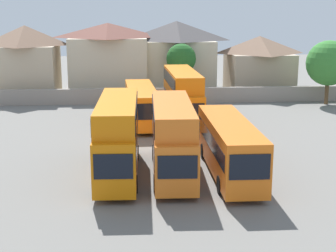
{
  "coord_description": "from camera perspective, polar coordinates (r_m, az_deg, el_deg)",
  "views": [
    {
      "loc": [
        -2.71,
        -31.48,
        10.61
      ],
      "look_at": [
        0.0,
        3.0,
        2.54
      ],
      "focal_mm": 53.3,
      "sensor_mm": 36.0,
      "label": 1
    }
  ],
  "objects": [
    {
      "name": "bus_3",
      "position": [
        32.91,
        7.01,
        -2.08
      ],
      "size": [
        2.72,
        11.76,
        3.55
      ],
      "rotation": [
        0.0,
        0.0,
        -1.58
      ],
      "color": "orange",
      "rests_on": "ground"
    },
    {
      "name": "bus_5",
      "position": [
        47.63,
        1.66,
        3.71
      ],
      "size": [
        2.83,
        11.53,
        5.0
      ],
      "rotation": [
        0.0,
        0.0,
        -1.55
      ],
      "color": "orange",
      "rests_on": "ground"
    },
    {
      "name": "house_terrace_far_right",
      "position": [
        66.33,
        10.35,
        6.99
      ],
      "size": [
        8.3,
        8.2,
        7.35
      ],
      "color": "tan",
      "rests_on": "ground"
    },
    {
      "name": "tree_behind_wall",
      "position": [
        60.11,
        1.52,
        7.64
      ],
      "size": [
        3.58,
        3.58,
        6.72
      ],
      "color": "brown",
      "rests_on": "ground"
    },
    {
      "name": "house_terrace_centre",
      "position": [
        64.6,
        -6.82,
        7.7
      ],
      "size": [
        10.05,
        8.05,
        9.03
      ],
      "color": "beige",
      "rests_on": "ground"
    },
    {
      "name": "bus_2",
      "position": [
        32.52,
        0.52,
        -0.97
      ],
      "size": [
        2.91,
        10.79,
        4.75
      ],
      "rotation": [
        0.0,
        0.0,
        -1.61
      ],
      "color": "orange",
      "rests_on": "ground"
    },
    {
      "name": "house_terrace_right",
      "position": [
        65.12,
        0.98,
        7.94
      ],
      "size": [
        9.96,
        7.16,
        9.24
      ],
      "color": "beige",
      "rests_on": "ground"
    },
    {
      "name": "ground",
      "position": [
        50.68,
        -1.33,
        1.05
      ],
      "size": [
        140.0,
        140.0,
        0.0
      ],
      "primitive_type": "plane",
      "color": "slate"
    },
    {
      "name": "tree_left_of_lot",
      "position": [
        59.78,
        17.91,
        6.85
      ],
      "size": [
        5.12,
        5.12,
        7.29
      ],
      "color": "brown",
      "rests_on": "ground"
    },
    {
      "name": "house_terrace_left",
      "position": [
        64.37,
        -15.88,
        7.18
      ],
      "size": [
        7.81,
        7.48,
        8.79
      ],
      "color": "#C6B293",
      "rests_on": "ground"
    },
    {
      "name": "depot_boundary_wall",
      "position": [
        57.89,
        -1.75,
        3.48
      ],
      "size": [
        56.0,
        0.5,
        1.8
      ],
      "primitive_type": "cube",
      "color": "gray",
      "rests_on": "ground"
    },
    {
      "name": "bus_1",
      "position": [
        32.39,
        -5.74,
        -0.86
      ],
      "size": [
        2.79,
        10.79,
        5.0
      ],
      "rotation": [
        0.0,
        0.0,
        -1.6
      ],
      "color": "orange",
      "rests_on": "ground"
    },
    {
      "name": "bus_4",
      "position": [
        47.69,
        -3.07,
        2.67
      ],
      "size": [
        3.07,
        11.78,
        3.43
      ],
      "rotation": [
        0.0,
        0.0,
        -1.53
      ],
      "color": "orange",
      "rests_on": "ground"
    }
  ]
}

